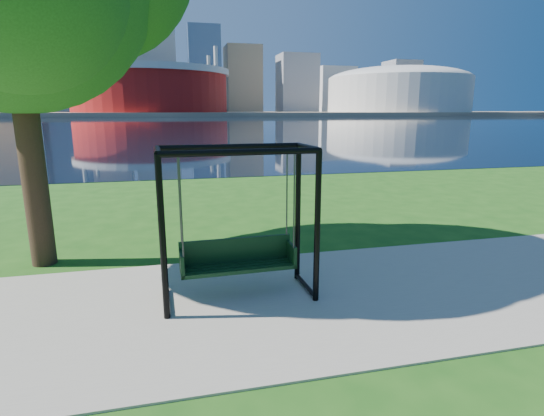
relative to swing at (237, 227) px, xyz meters
name	(u,v)px	position (x,y,z in m)	size (l,w,h in m)	color
ground	(273,289)	(0.60, 0.18, -1.15)	(900.00, 900.00, 0.00)	#1E5114
path	(280,301)	(0.60, -0.32, -1.13)	(120.00, 4.00, 0.03)	#9E937F
river	(175,123)	(0.60, 102.18, -1.14)	(900.00, 180.00, 0.02)	black
far_bank	(170,113)	(0.60, 306.18, -0.15)	(900.00, 228.00, 2.00)	#937F60
stadium	(150,89)	(-9.40, 235.18, 13.08)	(83.00, 83.00, 32.00)	maroon
arena	(398,89)	(135.60, 235.18, 14.73)	(84.00, 84.00, 26.56)	beige
skyline	(162,63)	(-3.67, 319.57, 34.74)	(392.00, 66.00, 96.50)	gray
swing	(237,227)	(0.00, 0.00, 0.00)	(2.35, 1.07, 2.38)	black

